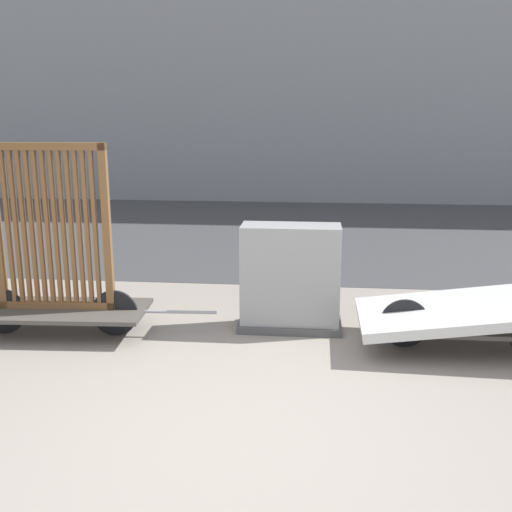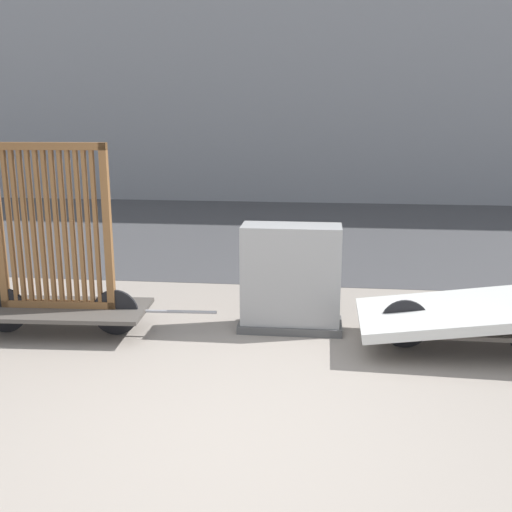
{
  "view_description": "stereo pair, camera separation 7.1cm",
  "coord_description": "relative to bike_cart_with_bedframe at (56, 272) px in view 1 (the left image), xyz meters",
  "views": [
    {
      "loc": [
        0.52,
        -3.62,
        2.15
      ],
      "look_at": [
        0.0,
        1.75,
        0.84
      ],
      "focal_mm": 42.0,
      "sensor_mm": 36.0,
      "label": 1
    },
    {
      "loc": [
        0.59,
        -3.62,
        2.15
      ],
      "look_at": [
        0.0,
        1.75,
        0.84
      ],
      "focal_mm": 42.0,
      "sensor_mm": 36.0,
      "label": 2
    }
  ],
  "objects": [
    {
      "name": "ground_plane",
      "position": [
        1.95,
        -1.75,
        -0.63
      ],
      "size": [
        60.0,
        60.0,
        0.0
      ],
      "primitive_type": "plane",
      "color": "gray"
    },
    {
      "name": "road_strip",
      "position": [
        1.95,
        5.48,
        -0.63
      ],
      "size": [
        56.0,
        7.17,
        0.01
      ],
      "color": "#424244",
      "rests_on": "ground_plane"
    },
    {
      "name": "bike_cart_with_bedframe",
      "position": [
        0.0,
        0.0,
        0.0
      ],
      "size": [
        2.44,
        0.83,
        1.87
      ],
      "rotation": [
        0.0,
        0.0,
        0.05
      ],
      "color": "#4C4742",
      "rests_on": "ground_plane"
    },
    {
      "name": "bike_cart_with_mattress",
      "position": [
        3.9,
        -0.0,
        -0.29
      ],
      "size": [
        2.56,
        1.05,
        0.55
      ],
      "rotation": [
        0.0,
        0.0,
        -0.01
      ],
      "color": "#4C4742",
      "rests_on": "ground_plane"
    },
    {
      "name": "utility_cabinet",
      "position": [
        2.25,
        0.38,
        -0.14
      ],
      "size": [
        1.04,
        0.46,
        1.07
      ],
      "color": "#4C4C4C",
      "rests_on": "ground_plane"
    }
  ]
}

